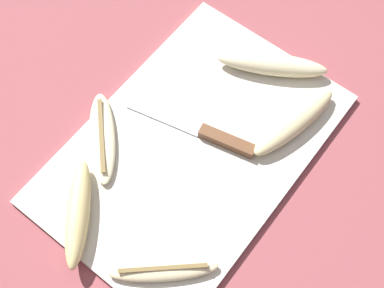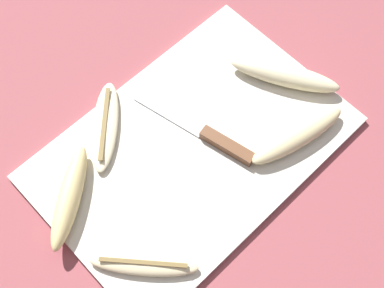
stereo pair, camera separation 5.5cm
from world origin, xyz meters
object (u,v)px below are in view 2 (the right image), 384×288
Objects in this scene: banana_cream_curved at (144,264)px; banana_golden_short at (69,197)px; banana_pale_long at (285,75)px; knife at (215,139)px; banana_soft_right at (297,135)px; banana_bright_far at (105,126)px.

banana_cream_curved is 0.16m from banana_golden_short.
banana_cream_curved is 0.78× the size of banana_pale_long.
banana_soft_right is at bearing -55.52° from knife.
banana_golden_short is (-0.34, 0.18, 0.00)m from banana_soft_right.
knife is 1.22× the size of banana_pale_long.
banana_cream_curved is at bearing -116.20° from banana_bright_far.
banana_bright_far is at bearing 27.00° from banana_golden_short.
banana_bright_far is (-0.22, 0.24, -0.01)m from banana_soft_right.
banana_soft_right is 0.38m from banana_golden_short.
banana_cream_curved is 0.98× the size of banana_bright_far.
banana_bright_far is 0.80× the size of banana_pale_long.
banana_pale_long is at bearing 10.64° from banana_cream_curved.
banana_golden_short reaches higher than banana_soft_right.
knife is 1.24× the size of banana_soft_right.
banana_soft_right is at bearing -127.59° from banana_pale_long.
banana_golden_short reaches higher than banana_cream_curved.
banana_cream_curved is at bearing -174.63° from knife.
banana_golden_short is 1.07× the size of banana_bright_far.
banana_golden_short reaches higher than banana_bright_far.
knife is 0.17m from banana_pale_long.
banana_cream_curved is 0.41m from banana_pale_long.
banana_soft_right reaches higher than banana_bright_far.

